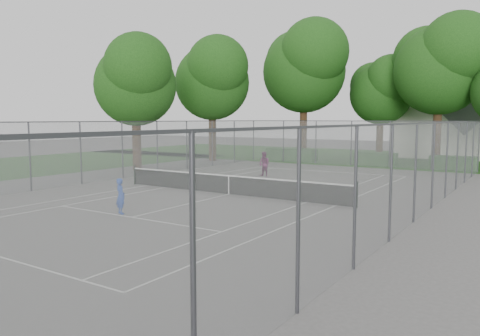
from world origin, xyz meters
The scene contains 16 objects.
ground centered at (0.00, 0.00, 0.00)m, with size 120.00×120.00×0.00m, color #605E5C.
grass_far centered at (0.00, 26.00, 0.00)m, with size 60.00×20.00×0.00m, color #1D4714.
court_markings centered at (0.00, 0.00, 0.01)m, with size 11.03×23.83×0.01m.
tennis_net centered at (0.00, 0.00, 0.51)m, with size 12.87×0.10×1.10m.
perimeter_fence centered at (0.00, 0.00, 1.81)m, with size 18.08×34.08×3.52m.
tree_far_left centered at (-6.23, 21.51, 8.66)m, with size 8.76×8.00×12.59m.
tree_far_midleft centered at (-0.08, 24.98, 6.45)m, with size 6.53×5.96×9.39m.
tree_far_midright centered at (5.41, 22.30, 8.17)m, with size 8.26×7.55×11.88m.
tree_side_back centered at (-11.54, 14.34, 7.28)m, with size 7.37×6.73×10.59m.
tree_side_front centered at (-11.43, 5.16, 6.47)m, with size 6.56×5.99×9.43m.
hedge_left centered at (-5.71, 17.94, 0.55)m, with size 4.39×1.32×1.10m, color #1F4E19.
hedge_mid centered at (1.62, 18.05, 0.52)m, with size 3.30×0.94×1.04m, color #1F4E19.
hedge_right centered at (7.26, 18.29, 0.48)m, with size 3.21×1.18×0.96m, color #1F4E19.
house centered at (4.66, 29.74, 4.32)m, with size 8.63×6.68×10.74m.
girl_player centered at (-0.83, -6.15, 0.69)m, with size 0.51×0.33×1.39m, color #2B49A3.
woman_player centered at (-2.17, 7.17, 0.79)m, with size 0.77×0.60×1.57m, color #64214D.
Camera 1 is at (12.74, -18.52, 3.65)m, focal length 35.00 mm.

